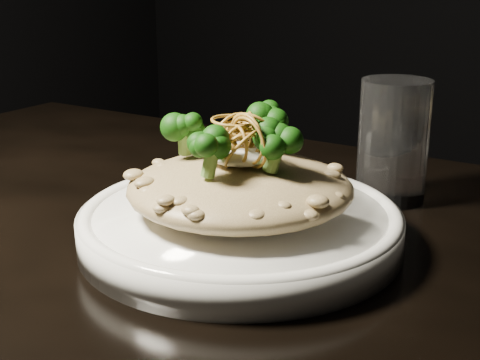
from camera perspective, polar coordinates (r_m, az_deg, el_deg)
name	(u,v)px	position (r m, az deg, el deg)	size (l,w,h in m)	color
table	(168,352)	(0.57, -6.13, -14.37)	(1.10, 0.80, 0.75)	black
plate	(240,227)	(0.56, 0.00, -4.02)	(0.27, 0.27, 0.03)	white
risotto	(240,187)	(0.55, 0.02, -0.64)	(0.19, 0.19, 0.04)	brown
broccoli	(236,133)	(0.54, -0.32, 4.04)	(0.14, 0.14, 0.05)	black
cheese	(241,154)	(0.54, 0.07, 2.25)	(0.06, 0.06, 0.02)	silver
shallots	(243,128)	(0.53, 0.25, 4.49)	(0.05, 0.05, 0.03)	brown
drinking_glass	(393,141)	(0.66, 12.94, 3.27)	(0.07, 0.07, 0.12)	white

